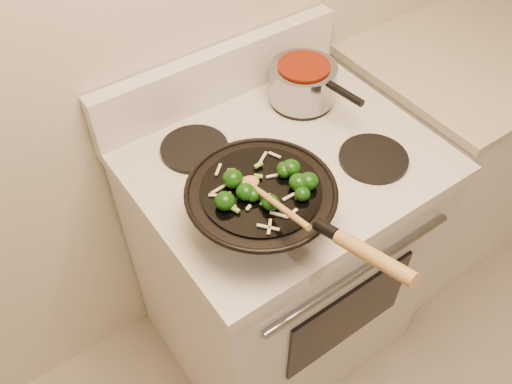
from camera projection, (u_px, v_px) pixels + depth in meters
stove at (277, 254)px, 1.76m from camera, size 0.78×0.67×1.08m
counter_unit at (451, 147)px, 2.12m from camera, size 0.85×0.62×0.91m
wok at (262, 204)px, 1.21m from camera, size 0.34×0.56×0.20m
stirfry at (266, 184)px, 1.17m from camera, size 0.22×0.23×0.04m
wooden_spoon at (264, 195)px, 1.13m from camera, size 0.05×0.23×0.08m
saucepan at (303, 82)px, 1.52m from camera, size 0.19×0.30×0.11m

